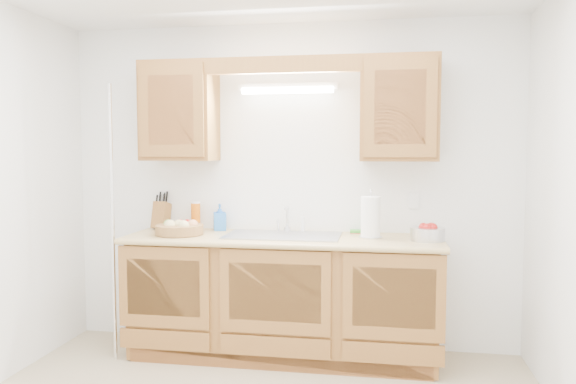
% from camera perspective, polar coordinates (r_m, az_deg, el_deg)
% --- Properties ---
extents(room, '(3.52, 3.50, 2.50)m').
position_cam_1_polar(room, '(2.92, -4.71, -1.23)').
color(room, tan).
rests_on(room, ground).
extents(base_cabinets, '(2.20, 0.60, 0.86)m').
position_cam_1_polar(base_cabinets, '(4.22, -0.54, -10.68)').
color(base_cabinets, brown).
rests_on(base_cabinets, ground).
extents(countertop, '(2.30, 0.63, 0.04)m').
position_cam_1_polar(countertop, '(4.11, -0.58, -4.81)').
color(countertop, tan).
rests_on(countertop, base_cabinets).
extents(upper_cabinet_left, '(0.55, 0.33, 0.75)m').
position_cam_1_polar(upper_cabinet_left, '(4.44, -10.95, 8.02)').
color(upper_cabinet_left, brown).
rests_on(upper_cabinet_left, room).
extents(upper_cabinet_right, '(0.55, 0.33, 0.75)m').
position_cam_1_polar(upper_cabinet_right, '(4.16, 11.23, 8.27)').
color(upper_cabinet_right, brown).
rests_on(upper_cabinet_right, room).
extents(valance, '(2.20, 0.05, 0.12)m').
position_cam_1_polar(valance, '(4.11, -0.58, 12.81)').
color(valance, brown).
rests_on(valance, room).
extents(fluorescent_fixture, '(0.76, 0.08, 0.08)m').
position_cam_1_polar(fluorescent_fixture, '(4.32, -0.04, 10.49)').
color(fluorescent_fixture, white).
rests_on(fluorescent_fixture, room).
extents(sink, '(0.84, 0.46, 0.36)m').
position_cam_1_polar(sink, '(4.14, -0.52, -5.47)').
color(sink, '#9E9EA3').
rests_on(sink, countertop).
extents(wire_shelf_pole, '(0.03, 0.03, 2.00)m').
position_cam_1_polar(wire_shelf_pole, '(4.24, -17.39, -3.08)').
color(wire_shelf_pole, silver).
rests_on(wire_shelf_pole, ground).
extents(outlet_plate, '(0.08, 0.01, 0.12)m').
position_cam_1_polar(outlet_plate, '(4.33, 12.63, -0.86)').
color(outlet_plate, white).
rests_on(outlet_plate, room).
extents(fruit_basket, '(0.37, 0.37, 0.11)m').
position_cam_1_polar(fruit_basket, '(4.27, -10.95, -3.62)').
color(fruit_basket, olive).
rests_on(fruit_basket, countertop).
extents(knife_block, '(0.12, 0.18, 0.31)m').
position_cam_1_polar(knife_block, '(4.61, -12.74, -2.28)').
color(knife_block, brown).
rests_on(knife_block, countertop).
extents(orange_canister, '(0.09, 0.09, 0.22)m').
position_cam_1_polar(orange_canister, '(4.50, -9.36, -2.39)').
color(orange_canister, '#D05F0B').
rests_on(orange_canister, countertop).
extents(soap_bottle, '(0.12, 0.12, 0.21)m').
position_cam_1_polar(soap_bottle, '(4.44, -6.95, -2.55)').
color(soap_bottle, blue).
rests_on(soap_bottle, countertop).
extents(sponge, '(0.13, 0.08, 0.03)m').
position_cam_1_polar(sponge, '(4.30, 7.14, -4.03)').
color(sponge, '#CC333F').
rests_on(sponge, countertop).
extents(paper_towel, '(0.17, 0.17, 0.35)m').
position_cam_1_polar(paper_towel, '(4.06, 8.40, -2.58)').
color(paper_towel, silver).
rests_on(paper_towel, countertop).
extents(apple_bowl, '(0.25, 0.25, 0.12)m').
position_cam_1_polar(apple_bowl, '(4.03, 13.99, -4.05)').
color(apple_bowl, silver).
rests_on(apple_bowl, countertop).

